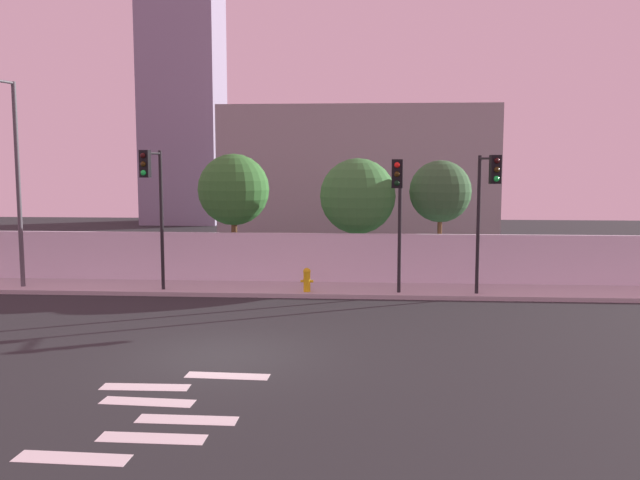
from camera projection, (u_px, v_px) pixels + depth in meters
name	position (u px, v px, depth m)	size (l,w,h in m)	color
ground_plane	(222.00, 355.00, 16.31)	(80.00, 80.00, 0.00)	#232526
sidewalk	(271.00, 289.00, 24.43)	(36.00, 2.40, 0.15)	#B2B2B2
perimeter_wall	(276.00, 257.00, 25.60)	(36.00, 0.18, 1.80)	silver
crosswalk_marking	(159.00, 410.00, 12.69)	(3.36, 4.75, 0.01)	silver
traffic_light_left	(153.00, 190.00, 23.15)	(0.46, 1.21, 4.80)	black
traffic_light_center	(487.00, 194.00, 22.20)	(0.53, 1.52, 4.63)	black
traffic_light_right	(398.00, 196.00, 22.25)	(0.40, 1.80, 4.50)	black
street_lamp_curbside	(11.00, 166.00, 23.84)	(0.82, 2.27, 7.18)	#4C4C51
fire_hydrant	(307.00, 279.00, 23.54)	(0.44, 0.26, 0.82)	gold
roadside_tree_leftmost	(234.00, 190.00, 26.60)	(2.76, 2.76, 4.89)	brown
roadside_tree_midleft	(358.00, 196.00, 26.28)	(2.89, 2.89, 4.71)	brown
roadside_tree_midright	(440.00, 192.00, 26.04)	(2.35, 2.35, 4.64)	brown
low_building_distant	(358.00, 176.00, 38.97)	(14.95, 6.00, 7.59)	gray
tower_on_skyline	(183.00, 67.00, 50.93)	(5.60, 5.00, 23.08)	gray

